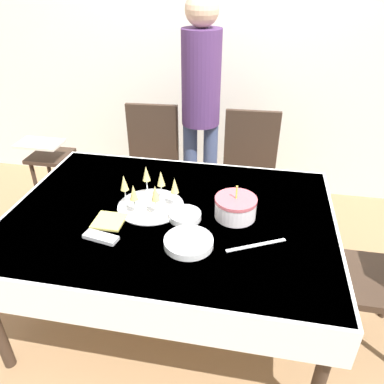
# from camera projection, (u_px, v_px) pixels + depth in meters

# --- Properties ---
(ground_plane) EXTENTS (12.00, 12.00, 0.00)m
(ground_plane) POSITION_uv_depth(u_px,v_px,m) (174.00, 308.00, 2.35)
(ground_plane) COLOR #93704C
(wall_back) EXTENTS (8.00, 0.05, 2.70)m
(wall_back) POSITION_uv_depth(u_px,v_px,m) (216.00, 37.00, 3.04)
(wall_back) COLOR silver
(wall_back) RESTS_ON ground_plane
(dining_table) EXTENTS (1.71, 1.22, 0.73)m
(dining_table) POSITION_uv_depth(u_px,v_px,m) (171.00, 228.00, 2.02)
(dining_table) COLOR white
(dining_table) RESTS_ON ground_plane
(dining_chair_far_left) EXTENTS (0.45, 0.45, 0.96)m
(dining_chair_far_left) POSITION_uv_depth(u_px,v_px,m) (151.00, 163.00, 2.92)
(dining_chair_far_left) COLOR #38281E
(dining_chair_far_left) RESTS_ON ground_plane
(dining_chair_far_right) EXTENTS (0.43, 0.43, 0.96)m
(dining_chair_far_right) POSITION_uv_depth(u_px,v_px,m) (249.00, 171.00, 2.80)
(dining_chair_far_right) COLOR #38281E
(dining_chair_far_right) RESTS_ON ground_plane
(birthday_cake) EXTENTS (0.22, 0.22, 0.19)m
(birthday_cake) POSITION_uv_depth(u_px,v_px,m) (235.00, 207.00, 1.91)
(birthday_cake) COLOR white
(birthday_cake) RESTS_ON dining_table
(champagne_tray) EXTENTS (0.36, 0.36, 0.18)m
(champagne_tray) POSITION_uv_depth(u_px,v_px,m) (150.00, 194.00, 1.99)
(champagne_tray) COLOR silver
(champagne_tray) RESTS_ON dining_table
(plate_stack_main) EXTENTS (0.23, 0.23, 0.03)m
(plate_stack_main) POSITION_uv_depth(u_px,v_px,m) (189.00, 242.00, 1.73)
(plate_stack_main) COLOR white
(plate_stack_main) RESTS_ON dining_table
(plate_stack_dessert) EXTENTS (0.17, 0.17, 0.03)m
(plate_stack_dessert) POSITION_uv_depth(u_px,v_px,m) (185.00, 216.00, 1.92)
(plate_stack_dessert) COLOR white
(plate_stack_dessert) RESTS_ON dining_table
(cake_knife) EXTENTS (0.27, 0.15, 0.00)m
(cake_knife) POSITION_uv_depth(u_px,v_px,m) (256.00, 245.00, 1.74)
(cake_knife) COLOR silver
(cake_knife) RESTS_ON dining_table
(fork_pile) EXTENTS (0.18, 0.09, 0.02)m
(fork_pile) POSITION_uv_depth(u_px,v_px,m) (101.00, 237.00, 1.78)
(fork_pile) COLOR silver
(fork_pile) RESTS_ON dining_table
(napkin_pile) EXTENTS (0.15, 0.15, 0.01)m
(napkin_pile) POSITION_uv_depth(u_px,v_px,m) (109.00, 221.00, 1.90)
(napkin_pile) COLOR #E0D166
(napkin_pile) RESTS_ON dining_table
(person_standing) EXTENTS (0.28, 0.28, 1.72)m
(person_standing) POSITION_uv_depth(u_px,v_px,m) (201.00, 95.00, 2.69)
(person_standing) COLOR #3F4C72
(person_standing) RESTS_ON ground_plane
(high_chair) EXTENTS (0.33, 0.35, 0.71)m
(high_chair) POSITION_uv_depth(u_px,v_px,m) (51.00, 165.00, 2.99)
(high_chair) COLOR #38281E
(high_chair) RESTS_ON ground_plane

